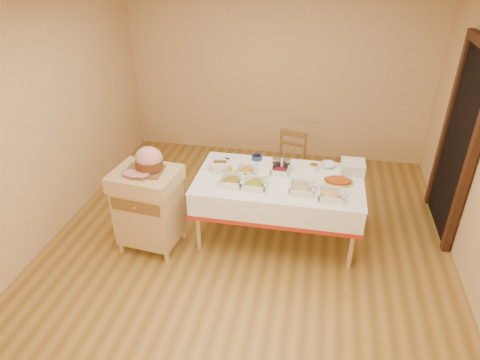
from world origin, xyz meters
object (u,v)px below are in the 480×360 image
bread_basket (220,166)px  plate_stack (353,167)px  dining_table (278,191)px  preserve_jar_left (277,164)px  brass_platter (338,181)px  dining_chair (289,163)px  mustard_bottle (230,171)px  preserve_jar_right (287,165)px  ham_on_board (148,161)px  butcher_cart (149,205)px

bread_basket → plate_stack: size_ratio=0.93×
dining_table → preserve_jar_left: size_ratio=14.31×
brass_platter → bread_basket: bearing=178.0°
dining_table → dining_chair: 1.00m
preserve_jar_left → mustard_bottle: 0.56m
preserve_jar_right → preserve_jar_left: bearing=-174.6°
dining_table → ham_on_board: size_ratio=4.53×
butcher_cart → preserve_jar_left: 1.49m
ham_on_board → mustard_bottle: 0.88m
preserve_jar_right → ham_on_board: bearing=-154.3°
preserve_jar_left → mustard_bottle: (-0.48, -0.30, 0.02)m
brass_platter → ham_on_board: bearing=-167.0°
ham_on_board → brass_platter: size_ratio=1.31×
preserve_jar_left → plate_stack: 0.85m
butcher_cart → plate_stack: bearing=19.5°
bread_basket → mustard_bottle: bearing=-45.2°
butcher_cart → bread_basket: size_ratio=3.94×
dining_table → dining_chair: (0.03, 0.99, -0.16)m
preserve_jar_right → plate_stack: plate_stack is taller
mustard_bottle → brass_platter: 1.17m
butcher_cart → mustard_bottle: 0.95m
dining_table → preserve_jar_left: 0.33m
ham_on_board → mustard_bottle: bearing=24.1°
ham_on_board → preserve_jar_left: size_ratio=3.16×
bread_basket → plate_stack: (1.47, 0.23, 0.02)m
dining_chair → preserve_jar_left: preserve_jar_left is taller
preserve_jar_left → mustard_bottle: mustard_bottle is taller
dining_table → preserve_jar_left: (-0.06, 0.23, 0.22)m
dining_table → dining_chair: size_ratio=2.12×
dining_chair → mustard_bottle: 1.26m
preserve_jar_left → bread_basket: bearing=-166.4°
preserve_jar_left → bread_basket: size_ratio=0.53×
butcher_cart → preserve_jar_right: size_ratio=8.01×
dining_table → preserve_jar_right: 0.33m
mustard_bottle → brass_platter: (1.17, 0.10, -0.06)m
ham_on_board → preserve_jar_right: ham_on_board is taller
dining_table → plate_stack: bearing=21.7°
preserve_jar_left → preserve_jar_right: (0.11, 0.01, -0.00)m
butcher_cart → bread_basket: 0.90m
ham_on_board → dining_chair: bearing=46.3°
bread_basket → butcher_cart: bearing=-141.9°
preserve_jar_left → brass_platter: (0.69, -0.20, -0.04)m
mustard_bottle → bread_basket: mustard_bottle is taller
butcher_cart → preserve_jar_right: (1.41, 0.69, 0.28)m
dining_chair → brass_platter: dining_chair is taller
mustard_bottle → plate_stack: mustard_bottle is taller
butcher_cart → bread_basket: butcher_cart is taller
ham_on_board → plate_stack: (2.10, 0.73, -0.23)m
butcher_cart → dining_table: bearing=18.2°
dining_chair → bread_basket: (-0.71, -0.91, 0.36)m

